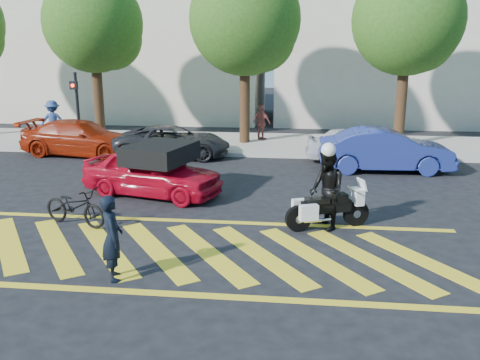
# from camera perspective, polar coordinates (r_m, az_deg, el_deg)

# --- Properties ---
(ground) EXTENTS (90.00, 90.00, 0.00)m
(ground) POSITION_cam_1_polar(r_m,az_deg,el_deg) (10.80, -6.30, -7.95)
(ground) COLOR black
(ground) RESTS_ON ground
(sidewalk) EXTENTS (60.00, 5.00, 0.15)m
(sidewalk) POSITION_cam_1_polar(r_m,az_deg,el_deg) (22.21, 0.52, 4.11)
(sidewalk) COLOR #9E998E
(sidewalk) RESTS_ON ground
(crosswalk) EXTENTS (12.33, 4.00, 0.01)m
(crosswalk) POSITION_cam_1_polar(r_m,az_deg,el_deg) (10.81, -6.50, -7.92)
(crosswalk) COLOR yellow
(crosswalk) RESTS_ON ground
(building_left) EXTENTS (16.00, 8.00, 10.00)m
(building_left) POSITION_cam_1_polar(r_m,az_deg,el_deg) (32.41, -12.44, 15.85)
(building_left) COLOR beige
(building_left) RESTS_ON ground
(building_right) EXTENTS (16.00, 8.00, 11.00)m
(building_right) POSITION_cam_1_polar(r_m,az_deg,el_deg) (31.46, 19.68, 16.32)
(building_right) COLOR beige
(building_right) RESTS_ON ground
(tree_left) EXTENTS (4.20, 4.20, 7.26)m
(tree_left) POSITION_cam_1_polar(r_m,az_deg,el_deg) (23.46, -15.77, 16.22)
(tree_left) COLOR black
(tree_left) RESTS_ON ground
(tree_center) EXTENTS (4.60, 4.60, 7.56)m
(tree_center) POSITION_cam_1_polar(r_m,az_deg,el_deg) (21.91, 0.92, 17.16)
(tree_center) COLOR black
(tree_center) RESTS_ON ground
(tree_right) EXTENTS (4.40, 4.40, 7.41)m
(tree_right) POSITION_cam_1_polar(r_m,az_deg,el_deg) (22.22, 18.57, 16.27)
(tree_right) COLOR black
(tree_right) RESTS_ON ground
(signal_pole) EXTENTS (0.28, 0.43, 3.20)m
(signal_pole) POSITION_cam_1_polar(r_m,az_deg,el_deg) (21.46, -17.85, 8.03)
(signal_pole) COLOR black
(signal_pole) RESTS_ON ground
(officer_bike) EXTENTS (0.60, 0.69, 1.60)m
(officer_bike) POSITION_cam_1_polar(r_m,az_deg,el_deg) (9.52, -14.16, -6.31)
(officer_bike) COLOR black
(officer_bike) RESTS_ON ground
(bicycle) EXTENTS (1.89, 1.18, 0.94)m
(bicycle) POSITION_cam_1_polar(r_m,az_deg,el_deg) (12.74, -18.05, -2.83)
(bicycle) COLOR black
(bicycle) RESTS_ON ground
(police_motorcycle) EXTENTS (1.99, 1.09, 0.92)m
(police_motorcycle) POSITION_cam_1_polar(r_m,az_deg,el_deg) (12.04, 9.70, -3.15)
(police_motorcycle) COLOR black
(police_motorcycle) RESTS_ON ground
(officer_moto) EXTENTS (1.00, 1.12, 1.89)m
(officer_moto) POSITION_cam_1_polar(r_m,az_deg,el_deg) (11.92, 9.71, -1.08)
(officer_moto) COLOR black
(officer_moto) RESTS_ON ground
(red_convertible) EXTENTS (4.34, 2.64, 1.38)m
(red_convertible) POSITION_cam_1_polar(r_m,az_deg,el_deg) (14.72, -9.82, 0.90)
(red_convertible) COLOR #B3081D
(red_convertible) RESTS_ON ground
(parked_left) EXTENTS (4.90, 2.38, 1.37)m
(parked_left) POSITION_cam_1_polar(r_m,az_deg,el_deg) (21.02, -17.44, 4.53)
(parked_left) COLOR maroon
(parked_left) RESTS_ON ground
(parked_mid_left) EXTENTS (4.62, 2.46, 1.23)m
(parked_mid_left) POSITION_cam_1_polar(r_m,az_deg,el_deg) (19.83, -7.60, 4.30)
(parked_mid_left) COLOR black
(parked_mid_left) RESTS_ON ground
(parked_mid_right) EXTENTS (3.81, 1.60, 1.29)m
(parked_mid_right) POSITION_cam_1_polar(r_m,az_deg,el_deg) (19.36, 13.02, 3.88)
(parked_mid_right) COLOR silver
(parked_mid_right) RESTS_ON ground
(parked_right) EXTENTS (4.52, 1.72, 1.47)m
(parked_right) POSITION_cam_1_polar(r_m,az_deg,el_deg) (18.09, 16.02, 3.24)
(parked_right) COLOR navy
(parked_right) RESTS_ON ground
(pedestrian_left) EXTENTS (1.32, 1.00, 1.81)m
(pedestrian_left) POSITION_cam_1_polar(r_m,az_deg,el_deg) (23.45, -20.23, 6.20)
(pedestrian_left) COLOR navy
(pedestrian_left) RESTS_ON sidewalk
(pedestrian_right) EXTENTS (0.98, 0.81, 1.57)m
(pedestrian_right) POSITION_cam_1_polar(r_m,az_deg,el_deg) (22.58, 2.45, 6.48)
(pedestrian_right) COLOR #984B45
(pedestrian_right) RESTS_ON sidewalk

